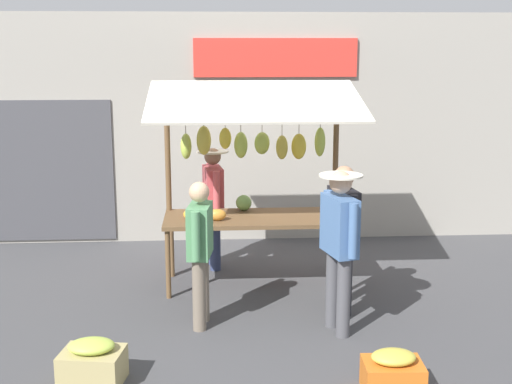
# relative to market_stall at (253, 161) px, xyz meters

# --- Properties ---
(ground_plane) EXTENTS (40.00, 40.00, 0.00)m
(ground_plane) POSITION_rel_market_stall_xyz_m (-0.01, 0.07, -1.55)
(ground_plane) COLOR #424244
(street_backdrop) EXTENTS (9.00, 0.30, 3.40)m
(street_backdrop) POSITION_rel_market_stall_xyz_m (0.04, -2.13, 0.15)
(street_backdrop) COLOR #9E998E
(street_backdrop) RESTS_ON ground
(market_stall) EXTENTS (2.50, 1.46, 2.50)m
(market_stall) POSITION_rel_market_stall_xyz_m (0.00, 0.00, 0.00)
(market_stall) COLOR brown
(market_stall) RESTS_ON ground
(vendor_with_sunhat) EXTENTS (0.42, 0.69, 1.62)m
(vendor_with_sunhat) POSITION_rel_market_stall_xyz_m (0.48, -0.68, -0.60)
(vendor_with_sunhat) COLOR navy
(vendor_with_sunhat) RESTS_ON ground
(shopper_with_ponytail) EXTENTS (0.28, 0.67, 1.56)m
(shopper_with_ponytail) POSITION_rel_market_stall_xyz_m (0.63, 1.29, -0.66)
(shopper_with_ponytail) COLOR #726656
(shopper_with_ponytail) RESTS_ON ground
(shopper_in_striped_shirt) EXTENTS (0.44, 0.70, 1.71)m
(shopper_in_striped_shirt) POSITION_rel_market_stall_xyz_m (-0.79, 1.54, -0.54)
(shopper_in_striped_shirt) COLOR #4C4C51
(shopper_in_striped_shirt) RESTS_ON ground
(shopper_in_grey_tee) EXTENTS (0.30, 0.70, 1.66)m
(shopper_in_grey_tee) POSITION_rel_market_stall_xyz_m (-0.93, 0.97, -0.59)
(shopper_in_grey_tee) COLOR #232328
(shopper_in_grey_tee) RESTS_ON ground
(produce_crate_near) EXTENTS (0.52, 0.40, 0.38)m
(produce_crate_near) POSITION_rel_market_stall_xyz_m (-1.03, 2.86, -1.38)
(produce_crate_near) COLOR #D1661E
(produce_crate_near) RESTS_ON ground
(produce_crate_side) EXTENTS (0.60, 0.49, 0.41)m
(produce_crate_side) POSITION_rel_market_stall_xyz_m (1.58, 2.53, -1.36)
(produce_crate_side) COLOR tan
(produce_crate_side) RESTS_ON ground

